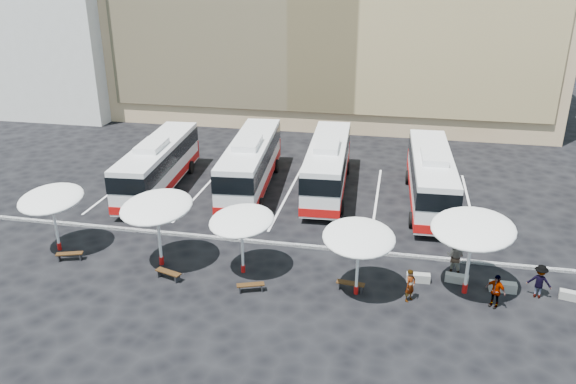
% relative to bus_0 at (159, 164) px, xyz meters
% --- Properties ---
extents(ground, '(120.00, 120.00, 0.00)m').
position_rel_bus_0_xyz_m(ground, '(8.91, -7.07, -1.87)').
color(ground, black).
rests_on(ground, ground).
extents(apartment_block, '(14.00, 14.00, 18.00)m').
position_rel_bus_0_xyz_m(apartment_block, '(-19.09, 20.93, 7.13)').
color(apartment_block, silver).
rests_on(apartment_block, ground).
extents(curb_divider, '(34.00, 0.25, 0.15)m').
position_rel_bus_0_xyz_m(curb_divider, '(8.91, -6.57, -1.80)').
color(curb_divider, black).
rests_on(curb_divider, ground).
extents(bay_lines, '(24.15, 12.00, 0.01)m').
position_rel_bus_0_xyz_m(bay_lines, '(8.91, 0.93, -1.87)').
color(bay_lines, white).
rests_on(bay_lines, ground).
extents(bus_0, '(3.35, 11.70, 3.66)m').
position_rel_bus_0_xyz_m(bus_0, '(0.00, 0.00, 0.00)').
color(bus_0, white).
rests_on(bus_0, ground).
extents(bus_1, '(3.57, 12.25, 3.83)m').
position_rel_bus_0_xyz_m(bus_1, '(6.20, 1.34, 0.09)').
color(bus_1, white).
rests_on(bus_1, ground).
extents(bus_2, '(3.17, 11.86, 3.73)m').
position_rel_bus_0_xyz_m(bus_2, '(11.43, 2.10, 0.03)').
color(bus_2, white).
rests_on(bus_2, ground).
extents(bus_3, '(3.04, 11.81, 3.72)m').
position_rel_bus_0_xyz_m(bus_3, '(18.26, 1.16, 0.03)').
color(bus_3, white).
rests_on(bus_3, ground).
extents(sunshade_0, '(3.65, 3.70, 3.57)m').
position_rel_bus_0_xyz_m(sunshade_0, '(-1.84, -9.53, 1.16)').
color(sunshade_0, white).
rests_on(sunshade_0, ground).
extents(sunshade_1, '(4.67, 4.70, 3.85)m').
position_rel_bus_0_xyz_m(sunshade_1, '(4.33, -9.92, 1.40)').
color(sunshade_1, white).
rests_on(sunshade_1, ground).
extents(sunshade_2, '(4.30, 4.32, 3.40)m').
position_rel_bus_0_xyz_m(sunshade_2, '(8.74, -9.85, 1.02)').
color(sunshade_2, white).
rests_on(sunshade_2, ground).
extents(sunshade_3, '(3.98, 4.01, 3.53)m').
position_rel_bus_0_xyz_m(sunshade_3, '(14.57, -10.74, 1.13)').
color(sunshade_3, white).
rests_on(sunshade_3, ground).
extents(sunshade_4, '(4.94, 4.97, 3.99)m').
position_rel_bus_0_xyz_m(sunshade_4, '(19.66, -9.60, 1.52)').
color(sunshade_4, white).
rests_on(sunshade_4, ground).
extents(wood_bench_0, '(1.41, 0.79, 0.42)m').
position_rel_bus_0_xyz_m(wood_bench_0, '(-0.62, -10.48, -1.55)').
color(wood_bench_0, black).
rests_on(wood_bench_0, ground).
extents(wood_bench_1, '(1.45, 0.78, 0.43)m').
position_rel_bus_0_xyz_m(wood_bench_1, '(5.28, -11.26, -1.54)').
color(wood_bench_1, black).
rests_on(wood_bench_1, ground).
extents(wood_bench_2, '(1.37, 0.78, 0.41)m').
position_rel_bus_0_xyz_m(wood_bench_2, '(9.59, -11.55, -1.56)').
color(wood_bench_2, black).
rests_on(wood_bench_2, ground).
extents(wood_bench_3, '(1.39, 0.50, 0.42)m').
position_rel_bus_0_xyz_m(wood_bench_3, '(14.28, -10.49, -1.55)').
color(wood_bench_3, black).
rests_on(wood_bench_3, ground).
extents(conc_bench_0, '(1.16, 0.43, 0.43)m').
position_rel_bus_0_xyz_m(conc_bench_0, '(17.49, -9.02, -1.66)').
color(conc_bench_0, gray).
rests_on(conc_bench_0, ground).
extents(conc_bench_1, '(1.16, 0.53, 0.42)m').
position_rel_bus_0_xyz_m(conc_bench_1, '(19.36, -8.71, -1.66)').
color(conc_bench_1, gray).
rests_on(conc_bench_1, ground).
extents(conc_bench_2, '(1.26, 0.44, 0.47)m').
position_rel_bus_0_xyz_m(conc_bench_2, '(21.47, -9.12, -1.64)').
color(conc_bench_2, gray).
rests_on(conc_bench_2, ground).
extents(conc_bench_3, '(1.16, 0.60, 0.41)m').
position_rel_bus_0_xyz_m(conc_bench_3, '(24.54, -9.26, -1.66)').
color(conc_bench_3, gray).
rests_on(conc_bench_3, ground).
extents(passenger_0, '(0.67, 0.70, 1.62)m').
position_rel_bus_0_xyz_m(passenger_0, '(17.06, -10.83, -1.06)').
color(passenger_0, black).
rests_on(passenger_0, ground).
extents(passenger_1, '(1.14, 1.03, 1.92)m').
position_rel_bus_0_xyz_m(passenger_1, '(19.29, -7.88, -0.91)').
color(passenger_1, black).
rests_on(passenger_1, ground).
extents(passenger_2, '(1.02, 0.91, 1.66)m').
position_rel_bus_0_xyz_m(passenger_2, '(20.86, -10.56, -1.04)').
color(passenger_2, black).
rests_on(passenger_2, ground).
extents(passenger_3, '(1.21, 0.88, 1.69)m').
position_rel_bus_0_xyz_m(passenger_3, '(23.00, -9.31, -1.03)').
color(passenger_3, black).
rests_on(passenger_3, ground).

